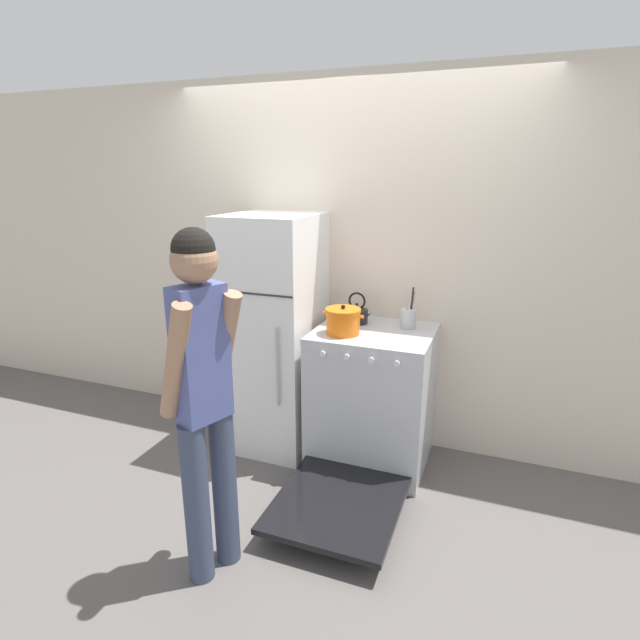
{
  "coord_description": "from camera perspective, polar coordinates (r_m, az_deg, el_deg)",
  "views": [
    {
      "loc": [
        1.06,
        -3.31,
        1.92
      ],
      "look_at": [
        -0.02,
        -0.48,
        1.01
      ],
      "focal_mm": 28.0,
      "sensor_mm": 36.0,
      "label": 1
    }
  ],
  "objects": [
    {
      "name": "dutch_oven_pot",
      "position": [
        3.13,
        2.64,
        -0.13
      ],
      "size": [
        0.27,
        0.22,
        0.19
      ],
      "color": "orange",
      "rests_on": "stove_range"
    },
    {
      "name": "refrigerator",
      "position": [
        3.51,
        -5.27,
        -1.59
      ],
      "size": [
        0.59,
        0.66,
        1.65
      ],
      "color": "white",
      "rests_on": "ground_plane"
    },
    {
      "name": "stove_range",
      "position": [
        3.37,
        5.79,
        -9.06
      ],
      "size": [
        0.76,
        1.41,
        0.93
      ],
      "color": "silver",
      "rests_on": "ground_plane"
    },
    {
      "name": "person",
      "position": [
        2.33,
        -13.18,
        -7.85
      ],
      "size": [
        0.35,
        0.41,
        1.7
      ],
      "rotation": [
        0.0,
        0.0,
        1.21
      ],
      "color": "#38425B",
      "rests_on": "ground_plane"
    },
    {
      "name": "ground_plane",
      "position": [
        3.97,
        2.75,
        -12.32
      ],
      "size": [
        14.0,
        14.0,
        0.0
      ],
      "primitive_type": "plane",
      "color": "#5B5654"
    },
    {
      "name": "tea_kettle",
      "position": [
        3.37,
        4.25,
        0.74
      ],
      "size": [
        0.19,
        0.15,
        0.21
      ],
      "color": "black",
      "rests_on": "stove_range"
    },
    {
      "name": "wall_back",
      "position": [
        3.56,
        3.18,
        6.17
      ],
      "size": [
        10.0,
        0.06,
        2.55
      ],
      "color": "beige",
      "rests_on": "ground_plane"
    },
    {
      "name": "utensil_jar",
      "position": [
        3.3,
        10.04,
        0.26
      ],
      "size": [
        0.1,
        0.1,
        0.28
      ],
      "color": "#B7BABF",
      "rests_on": "stove_range"
    }
  ]
}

